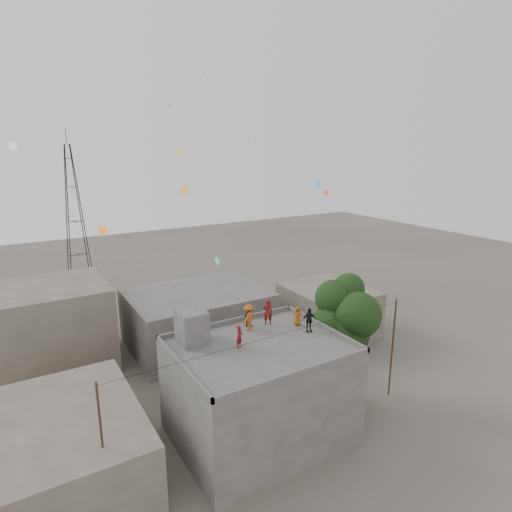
{
  "coord_description": "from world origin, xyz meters",
  "views": [
    {
      "loc": [
        -12.16,
        -19.87,
        17.6
      ],
      "look_at": [
        1.01,
        2.07,
        11.06
      ],
      "focal_mm": 30.0,
      "sensor_mm": 36.0,
      "label": 1
    }
  ],
  "objects": [
    {
      "name": "neighbor_west",
      "position": [
        -11.0,
        2.0,
        2.0
      ],
      "size": [
        8.0,
        10.0,
        4.0
      ],
      "primitive_type": "cube",
      "color": "#5C5649",
      "rests_on": "ground"
    },
    {
      "name": "neighbor_northwest",
      "position": [
        -10.0,
        16.0,
        3.5
      ],
      "size": [
        9.0,
        8.0,
        7.0
      ],
      "primitive_type": "cube",
      "color": "#5C5649",
      "rests_on": "ground"
    },
    {
      "name": "kites",
      "position": [
        1.13,
        8.08,
        16.07
      ],
      "size": [
        22.85,
        12.47,
        12.52
      ],
      "color": "orange",
      "rests_on": "ground"
    },
    {
      "name": "person_orange_child",
      "position": [
        3.81,
        1.39,
        6.74
      ],
      "size": [
        0.74,
        0.72,
        1.29
      ],
      "primitive_type": "imported",
      "rotation": [
        0.0,
        0.0,
        -0.72
      ],
      "color": "#A04E12",
      "rests_on": "main_building"
    },
    {
      "name": "utility_line",
      "position": [
        0.5,
        -1.25,
        3.83
      ],
      "size": [
        20.12,
        0.62,
        7.4
      ],
      "color": "black",
      "rests_on": "ground"
    },
    {
      "name": "person_red_child",
      "position": [
        -1.1,
        0.45,
        6.8
      ],
      "size": [
        0.61,
        0.57,
        1.4
      ],
      "primitive_type": "imported",
      "rotation": [
        0.0,
        0.0,
        0.63
      ],
      "color": "maroon",
      "rests_on": "main_building"
    },
    {
      "name": "person_dark_adult",
      "position": [
        3.78,
        0.14,
        6.89
      ],
      "size": [
        0.99,
        0.59,
        1.59
      ],
      "primitive_type": "imported",
      "rotation": [
        0.0,
        0.0,
        -0.23
      ],
      "color": "black",
      "rests_on": "main_building"
    },
    {
      "name": "person_orange_adult",
      "position": [
        0.61,
        2.35,
        6.97
      ],
      "size": [
        1.29,
        1.12,
        1.74
      ],
      "primitive_type": "imported",
      "rotation": [
        0.0,
        0.0,
        -2.61
      ],
      "color": "#A45112",
      "rests_on": "main_building"
    },
    {
      "name": "neighbor_east",
      "position": [
        14.0,
        10.0,
        2.2
      ],
      "size": [
        7.0,
        8.0,
        4.4
      ],
      "primitive_type": "cube",
      "color": "#5C5649",
      "rests_on": "ground"
    },
    {
      "name": "transmission_tower",
      "position": [
        -4.0,
        40.0,
        9.07
      ],
      "size": [
        2.97,
        2.97,
        20.01
      ],
      "color": "black",
      "rests_on": "ground"
    },
    {
      "name": "person_dark_child",
      "position": [
        0.92,
        2.95,
        6.74
      ],
      "size": [
        0.79,
        0.77,
        1.28
      ],
      "primitive_type": "imported",
      "rotation": [
        0.0,
        0.0,
        2.43
      ],
      "color": "black",
      "rests_on": "main_building"
    },
    {
      "name": "parapet",
      "position": [
        0.0,
        0.0,
        6.25
      ],
      "size": [
        10.0,
        8.0,
        0.3
      ],
      "color": "#4F4C49",
      "rests_on": "main_building"
    },
    {
      "name": "main_building",
      "position": [
        0.0,
        0.0,
        3.05
      ],
      "size": [
        10.0,
        8.0,
        6.1
      ],
      "color": "#4F4C49",
      "rests_on": "ground"
    },
    {
      "name": "ground",
      "position": [
        0.0,
        0.0,
        0.0
      ],
      "size": [
        140.0,
        140.0,
        0.0
      ],
      "primitive_type": "plane",
      "color": "#4A453D",
      "rests_on": "ground"
    },
    {
      "name": "neighbor_north",
      "position": [
        2.0,
        14.0,
        2.5
      ],
      "size": [
        12.0,
        9.0,
        5.0
      ],
      "primitive_type": "cube",
      "color": "#4F4C49",
      "rests_on": "ground"
    },
    {
      "name": "person_red_adult",
      "position": [
        2.17,
        2.49,
        6.99
      ],
      "size": [
        0.77,
        0.69,
        1.77
      ],
      "primitive_type": "imported",
      "rotation": [
        0.0,
        0.0,
        2.61
      ],
      "color": "maroon",
      "rests_on": "main_building"
    },
    {
      "name": "stair_head_box",
      "position": [
        -3.2,
        2.6,
        7.1
      ],
      "size": [
        1.6,
        1.8,
        2.0
      ],
      "primitive_type": "cube",
      "color": "#4F4C49",
      "rests_on": "main_building"
    },
    {
      "name": "tree",
      "position": [
        7.37,
        0.6,
        6.1
      ],
      "size": [
        4.9,
        4.6,
        9.1
      ],
      "color": "black",
      "rests_on": "ground"
    }
  ]
}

